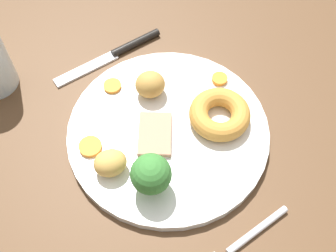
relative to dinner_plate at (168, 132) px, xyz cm
name	(u,v)px	position (x,y,z in cm)	size (l,w,h in cm)	color
dining_table	(156,123)	(3.53, -0.04, -2.50)	(120.00, 84.00, 3.60)	brown
dinner_plate	(168,132)	(0.00, 0.00, 0.00)	(27.94, 27.94, 1.40)	white
meat_slice_main	(155,134)	(0.12, 2.00, 1.10)	(6.63, 4.48, 0.80)	tan
yorkshire_pudding	(220,114)	(-2.12, -6.99, 2.03)	(8.48, 8.48, 2.66)	#C68938
roast_potato_left	(110,163)	(-1.39, 9.36, 2.37)	(4.34, 3.67, 3.33)	tan
roast_potato_right	(150,84)	(6.75, -1.02, 2.63)	(4.27, 3.94, 3.86)	#BC8C42
carrot_coin_front	(112,86)	(10.45, 3.33, 0.96)	(2.61, 2.61, 0.52)	orange
carrot_coin_back	(220,79)	(3.46, -10.91, 1.03)	(2.28, 2.28, 0.65)	orange
carrot_coin_side	(90,147)	(2.84, 10.42, 1.01)	(3.13, 3.13, 0.62)	orange
broccoli_floret	(151,174)	(-6.17, 6.02, 4.16)	(5.15, 5.15, 6.09)	#8CB766
fork	(236,246)	(-17.83, 0.85, -0.31)	(2.84, 15.32, 0.90)	silver
knife	(118,52)	(16.82, -0.68, -0.25)	(2.54, 18.55, 1.20)	black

